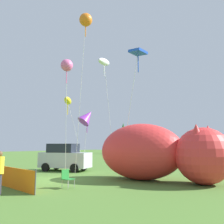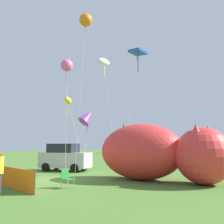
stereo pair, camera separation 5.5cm
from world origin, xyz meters
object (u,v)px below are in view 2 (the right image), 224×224
at_px(kite_pink_octopus, 67,66).
at_px(parked_car, 65,157).
at_px(kite_orange_flower, 86,21).
at_px(kite_white_ghost, 104,62).
at_px(kite_yellow_hero, 68,101).
at_px(kite_blue_box, 138,55).
at_px(kite_purple_delta, 87,117).
at_px(folding_chair, 67,177).
at_px(inflatable_cat, 157,154).

bearing_deg(kite_pink_octopus, parked_car, 143.39).
bearing_deg(kite_orange_flower, kite_pink_octopus, -118.45).
height_order(kite_white_ghost, kite_orange_flower, kite_orange_flower).
bearing_deg(kite_orange_flower, kite_yellow_hero, 154.40).
height_order(kite_blue_box, kite_yellow_hero, kite_blue_box).
relative_size(parked_car, kite_yellow_hero, 0.68).
xyz_separation_m(kite_white_ghost, kite_orange_flower, (2.12, -4.09, 1.70)).
xyz_separation_m(kite_blue_box, kite_pink_octopus, (-4.84, -1.86, -0.10)).
relative_size(kite_white_ghost, kite_purple_delta, 1.97).
bearing_deg(kite_pink_octopus, kite_purple_delta, 111.93).
bearing_deg(parked_car, kite_orange_flower, -42.88).
height_order(folding_chair, kite_orange_flower, kite_orange_flower).
xyz_separation_m(parked_car, kite_pink_octopus, (3.27, -2.43, 6.59)).
bearing_deg(kite_purple_delta, kite_orange_flower, -45.63).
xyz_separation_m(kite_yellow_hero, kite_pink_octopus, (4.76, -3.73, 1.49)).
xyz_separation_m(kite_yellow_hero, kite_purple_delta, (3.53, -0.69, -1.81)).
relative_size(inflatable_cat, kite_yellow_hero, 1.25).
height_order(kite_blue_box, kite_white_ghost, kite_white_ghost).
distance_m(kite_yellow_hero, kite_pink_octopus, 6.23).
bearing_deg(kite_pink_octopus, kite_blue_box, 21.05).
relative_size(kite_yellow_hero, kite_orange_flower, 0.56).
bearing_deg(inflatable_cat, kite_orange_flower, -173.80).
relative_size(folding_chair, kite_pink_octopus, 0.11).
bearing_deg(kite_white_ghost, kite_purple_delta, -83.04).
xyz_separation_m(inflatable_cat, kite_orange_flower, (-4.91, -1.62, 9.68)).
bearing_deg(parked_car, kite_white_ghost, 32.96).
bearing_deg(kite_purple_delta, inflatable_cat, -2.31).
height_order(kite_white_ghost, kite_yellow_hero, kite_white_ghost).
height_order(kite_blue_box, kite_purple_delta, kite_blue_box).
distance_m(kite_orange_flower, kite_pink_octopus, 3.83).
relative_size(parked_car, kite_white_ghost, 0.44).
bearing_deg(parked_car, kite_pink_octopus, -61.35).
bearing_deg(kite_white_ghost, inflatable_cat, -19.34).
xyz_separation_m(parked_car, inflatable_cat, (8.80, 0.34, 0.51)).
xyz_separation_m(parked_car, kite_blue_box, (8.11, -0.57, 6.69)).
distance_m(kite_blue_box, kite_white_ghost, 7.40).
distance_m(parked_car, kite_purple_delta, 3.93).
bearing_deg(kite_blue_box, kite_yellow_hero, 168.96).
xyz_separation_m(parked_car, kite_white_ghost, (1.78, 2.81, 8.49)).
bearing_deg(folding_chair, kite_purple_delta, 125.89).
relative_size(kite_pink_octopus, kite_purple_delta, 1.57).
bearing_deg(folding_chair, kite_orange_flower, 123.82).
bearing_deg(kite_purple_delta, kite_white_ghost, 96.96).
xyz_separation_m(folding_chair, kite_orange_flower, (-2.83, 3.53, 10.75)).
height_order(inflatable_cat, kite_blue_box, kite_blue_box).
bearing_deg(kite_orange_flower, kite_purple_delta, 134.37).
xyz_separation_m(kite_blue_box, kite_yellow_hero, (-9.60, 1.87, -1.59)).
relative_size(folding_chair, kite_purple_delta, 0.18).
bearing_deg(inflatable_cat, parked_car, 170.17).
bearing_deg(kite_orange_flower, kite_white_ghost, 117.41).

